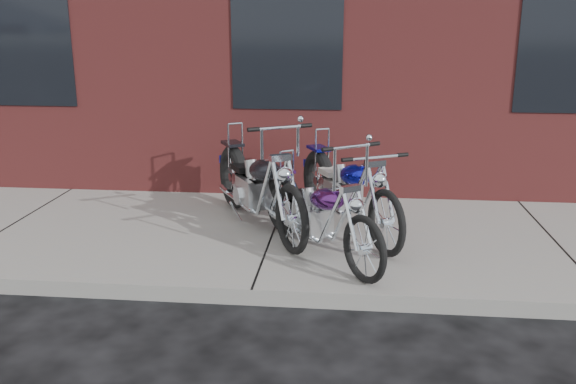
# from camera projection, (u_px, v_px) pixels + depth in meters

# --- Properties ---
(ground) EXTENTS (120.00, 120.00, 0.00)m
(ground) POSITION_uv_depth(u_px,v_px,m) (252.00, 306.00, 5.29)
(ground) COLOR black
(ground) RESTS_ON ground
(sidewalk) EXTENTS (22.00, 3.00, 0.15)m
(sidewalk) POSITION_uv_depth(u_px,v_px,m) (273.00, 239.00, 6.71)
(sidewalk) COLOR gray
(sidewalk) RESTS_ON ground
(chopper_purple) EXTENTS (1.30, 1.82, 1.20)m
(chopper_purple) POSITION_uv_depth(u_px,v_px,m) (317.00, 216.00, 5.99)
(chopper_purple) COLOR black
(chopper_purple) RESTS_ON sidewalk
(chopper_blue) EXTENTS (1.15, 2.14, 1.02)m
(chopper_blue) POSITION_uv_depth(u_px,v_px,m) (347.00, 192.00, 6.71)
(chopper_blue) COLOR black
(chopper_blue) RESTS_ON sidewalk
(chopper_third) EXTENTS (1.33, 2.18, 1.25)m
(chopper_third) POSITION_uv_depth(u_px,v_px,m) (257.00, 188.00, 6.78)
(chopper_third) COLOR black
(chopper_third) RESTS_ON sidewalk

